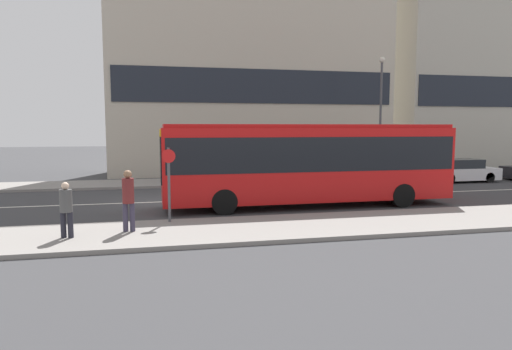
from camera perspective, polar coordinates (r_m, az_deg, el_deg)
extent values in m
plane|color=#3A3A3D|center=(20.09, -10.95, -3.29)|extent=(120.00, 120.00, 0.00)
cube|color=gray|center=(13.94, -10.14, -7.13)|extent=(44.00, 3.50, 0.13)
cube|color=gray|center=(26.26, -11.39, -0.98)|extent=(44.00, 3.50, 0.13)
cube|color=silver|center=(20.08, -10.95, -3.28)|extent=(41.80, 0.16, 0.01)
cube|color=beige|center=(33.55, -0.66, 18.81)|extent=(19.32, 5.35, 21.27)
cube|color=#1E232D|center=(30.19, 0.45, 11.04)|extent=(18.55, 0.08, 2.20)
cube|color=#B7B2A3|center=(40.41, 25.62, 15.89)|extent=(12.36, 4.23, 21.07)
cube|color=#1E232D|center=(38.15, 27.31, 9.24)|extent=(11.87, 0.08, 2.20)
cube|color=red|center=(18.58, 6.53, 1.45)|extent=(11.66, 2.48, 2.87)
cube|color=black|center=(18.55, 6.55, 2.77)|extent=(11.43, 2.51, 1.32)
cube|color=red|center=(18.52, 6.59, 6.09)|extent=(11.48, 2.28, 0.14)
cube|color=black|center=(17.53, -11.83, 1.93)|extent=(0.05, 2.18, 1.72)
cube|color=yellow|center=(17.49, -11.90, 5.09)|extent=(0.04, 1.74, 0.32)
cylinder|color=black|center=(16.77, -3.99, -3.37)|extent=(0.96, 0.28, 0.96)
cylinder|color=black|center=(18.98, -5.02, -2.28)|extent=(0.96, 0.28, 0.96)
cylinder|color=black|center=(19.23, 17.85, -2.44)|extent=(0.96, 0.28, 0.96)
cylinder|color=black|center=(21.18, 14.75, -1.59)|extent=(0.96, 0.28, 0.96)
cube|color=maroon|center=(26.89, 16.17, -0.03)|extent=(4.11, 1.77, 0.68)
cube|color=#21262B|center=(26.78, 15.98, 1.25)|extent=(2.26, 1.56, 0.53)
cylinder|color=black|center=(26.88, 19.35, -0.54)|extent=(0.60, 0.18, 0.60)
cylinder|color=black|center=(28.23, 17.65, -0.18)|extent=(0.60, 0.18, 0.60)
cylinder|color=black|center=(25.62, 14.52, -0.70)|extent=(0.60, 0.18, 0.60)
cylinder|color=black|center=(27.03, 12.98, -0.32)|extent=(0.60, 0.18, 0.60)
cube|color=silver|center=(29.39, 24.24, 0.17)|extent=(4.20, 1.74, 0.68)
cube|color=#21262B|center=(29.27, 24.10, 1.33)|extent=(2.31, 1.53, 0.51)
cylinder|color=black|center=(29.61, 27.15, -0.29)|extent=(0.60, 0.18, 0.60)
cylinder|color=black|center=(30.82, 25.29, 0.02)|extent=(0.60, 0.18, 0.60)
cylinder|color=black|center=(28.02, 23.06, -0.43)|extent=(0.60, 0.18, 0.60)
cylinder|color=black|center=(29.29, 21.28, -0.09)|extent=(0.60, 0.18, 0.60)
cylinder|color=black|center=(32.46, 29.31, 0.10)|extent=(0.60, 0.18, 0.60)
cylinder|color=#23232D|center=(13.88, -22.95, -5.76)|extent=(0.15, 0.15, 0.73)
cylinder|color=#23232D|center=(13.80, -22.18, -5.80)|extent=(0.15, 0.15, 0.73)
cylinder|color=#4C4C4C|center=(13.72, -22.68, -3.00)|extent=(0.34, 0.34, 0.63)
sphere|color=beige|center=(13.67, -22.75, -1.26)|extent=(0.21, 0.21, 0.21)
cylinder|color=#383347|center=(14.07, -16.01, -5.11)|extent=(0.15, 0.15, 0.85)
cylinder|color=#383347|center=(14.03, -15.20, -5.11)|extent=(0.15, 0.15, 0.85)
cylinder|color=maroon|center=(13.92, -15.70, -1.90)|extent=(0.34, 0.34, 0.74)
sphere|color=#936B4C|center=(13.86, -15.76, 0.10)|extent=(0.24, 0.24, 0.24)
cylinder|color=#4C4C51|center=(15.06, -10.82, -1.23)|extent=(0.09, 0.09, 2.42)
cylinder|color=red|center=(14.91, -10.88, 2.33)|extent=(0.44, 0.03, 0.44)
cylinder|color=#4C4C51|center=(28.79, 15.28, 6.61)|extent=(0.14, 0.14, 6.96)
sphere|color=silver|center=(29.06, 15.48, 13.69)|extent=(0.36, 0.36, 0.36)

